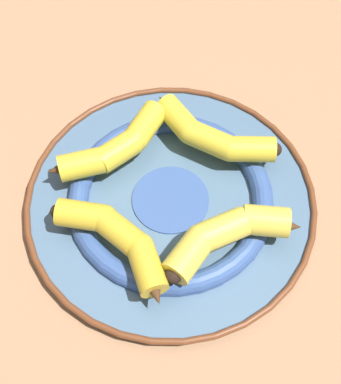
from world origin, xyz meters
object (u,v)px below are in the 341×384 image
(decorative_bowl, at_px, (170,200))
(banana_b, at_px, (227,235))
(banana_c, at_px, (119,239))
(banana_d, at_px, (114,147))
(banana_a, at_px, (210,135))

(decorative_bowl, relative_size, banana_b, 2.53)
(banana_b, bearing_deg, banana_c, -22.54)
(decorative_bowl, height_order, banana_d, banana_d)
(decorative_bowl, xyz_separation_m, banana_c, (0.02, 0.10, 0.04))
(banana_b, bearing_deg, decorative_bowl, -70.81)
(decorative_bowl, bearing_deg, banana_a, -94.48)
(banana_b, xyz_separation_m, banana_d, (0.19, -0.04, -0.00))
(banana_b, relative_size, banana_c, 0.82)
(banana_a, distance_m, banana_b, 0.15)
(banana_a, relative_size, banana_d, 1.10)
(banana_a, relative_size, banana_b, 1.27)
(banana_b, distance_m, banana_d, 0.19)
(decorative_bowl, relative_size, banana_d, 2.19)
(decorative_bowl, height_order, banana_a, banana_a)
(decorative_bowl, relative_size, banana_a, 1.99)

